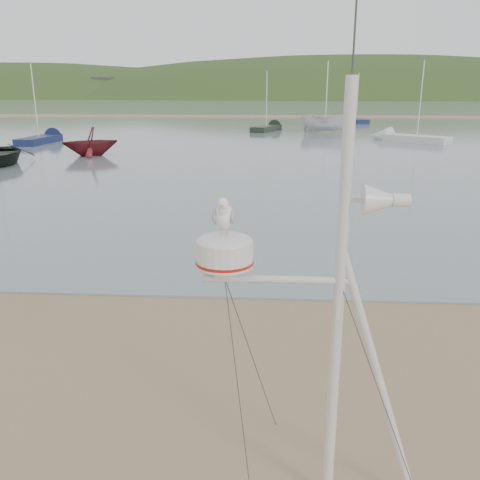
# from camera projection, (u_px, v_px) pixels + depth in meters

# --- Properties ---
(ground) EXTENTS (560.00, 560.00, 0.00)m
(ground) POSITION_uv_depth(u_px,v_px,m) (54.00, 422.00, 6.36)
(ground) COLOR #82694B
(ground) RESTS_ON ground
(water) EXTENTS (560.00, 256.00, 0.04)m
(water) POSITION_uv_depth(u_px,v_px,m) (262.00, 104.00, 132.55)
(water) COLOR slate
(water) RESTS_ON ground
(sandbar) EXTENTS (560.00, 7.00, 0.07)m
(sandbar) POSITION_uv_depth(u_px,v_px,m) (253.00, 116.00, 73.26)
(sandbar) COLOR #82694B
(sandbar) RESTS_ON water
(hill_ridge) EXTENTS (620.00, 180.00, 80.00)m
(hill_ridge) POSITION_uv_depth(u_px,v_px,m) (305.00, 141.00, 235.62)
(hill_ridge) COLOR #253917
(hill_ridge) RESTS_ON ground
(far_cottages) EXTENTS (294.40, 6.30, 8.00)m
(far_cottages) POSITION_uv_depth(u_px,v_px,m) (273.00, 88.00, 192.42)
(far_cottages) COLOR white
(far_cottages) RESTS_ON ground
(mast_rig) EXTENTS (2.22, 2.37, 5.00)m
(mast_rig) POSITION_uv_depth(u_px,v_px,m) (327.00, 397.00, 4.81)
(mast_rig) COLOR silver
(mast_rig) RESTS_ON ground
(boat_red) EXTENTS (2.83, 3.29, 3.26)m
(boat_red) POSITION_uv_depth(u_px,v_px,m) (89.00, 128.00, 30.65)
(boat_red) COLOR maroon
(boat_red) RESTS_ON water
(boat_white) EXTENTS (2.18, 2.15, 4.58)m
(boat_white) POSITION_uv_depth(u_px,v_px,m) (326.00, 107.00, 46.50)
(boat_white) COLOR silver
(boat_white) RESTS_ON water
(sailboat_blue_far) EXTENTS (2.78, 6.32, 6.13)m
(sailboat_blue_far) POSITION_uv_depth(u_px,v_px,m) (351.00, 120.00, 61.65)
(sailboat_blue_far) COLOR #131A42
(sailboat_blue_far) RESTS_ON ground
(sailboat_blue_near) EXTENTS (1.89, 6.24, 6.15)m
(sailboat_blue_near) POSITION_uv_depth(u_px,v_px,m) (49.00, 138.00, 39.35)
(sailboat_blue_near) COLOR #131A42
(sailboat_blue_near) RESTS_ON ground
(sailboat_dark_mid) EXTENTS (3.60, 6.04, 5.94)m
(sailboat_dark_mid) POSITION_uv_depth(u_px,v_px,m) (272.00, 127.00, 49.86)
(sailboat_dark_mid) COLOR black
(sailboat_dark_mid) RESTS_ON ground
(sailboat_white_near) EXTENTS (5.88, 5.50, 6.46)m
(sailboat_white_near) POSITION_uv_depth(u_px,v_px,m) (397.00, 137.00, 39.88)
(sailboat_white_near) COLOR silver
(sailboat_white_near) RESTS_ON ground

